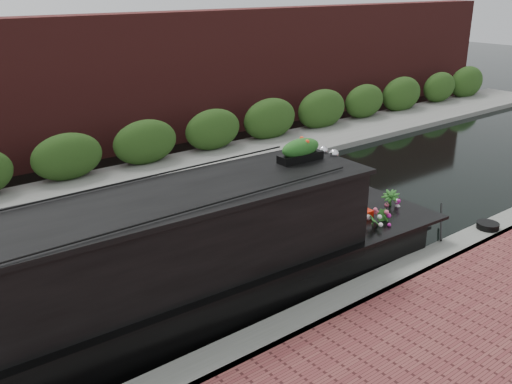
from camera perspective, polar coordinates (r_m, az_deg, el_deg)
ground at (r=10.98m, az=-7.62°, el=-6.22°), size 80.00×80.00×0.00m
near_bank_coping at (r=8.68m, az=4.18°, el=-13.94°), size 40.00×0.60×0.50m
far_bank_path at (r=14.47m, az=-16.33°, el=-0.17°), size 40.00×2.40×0.34m
far_hedge at (r=15.27m, az=-17.66°, el=0.76°), size 40.00×1.10×2.80m
far_brick_wall at (r=17.16m, az=-20.28°, el=2.60°), size 40.00×1.00×8.00m
narrowboat at (r=8.45m, az=-12.02°, el=-9.15°), size 11.29×2.50×2.63m
rope_fender at (r=12.25m, az=13.91°, el=-2.86°), size 0.34×0.35×0.34m
coiled_mooring_rope at (r=12.24m, az=22.17°, el=-3.14°), size 0.43×0.43×0.12m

